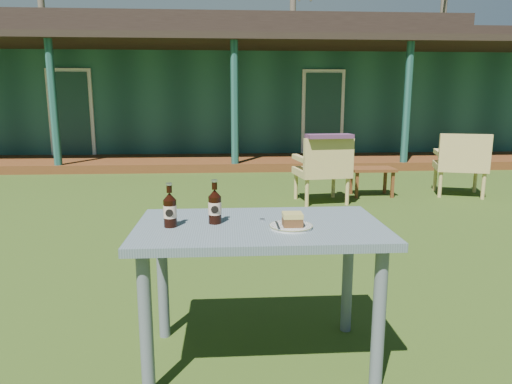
{
  "coord_description": "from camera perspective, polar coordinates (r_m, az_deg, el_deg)",
  "views": [
    {
      "loc": [
        -0.16,
        -3.74,
        1.31
      ],
      "look_at": [
        0.0,
        -1.3,
        0.82
      ],
      "focal_mm": 32.0,
      "sensor_mm": 36.0,
      "label": 1
    }
  ],
  "objects": [
    {
      "name": "tree_mid",
      "position": [
        22.72,
        4.6,
        19.91
      ],
      "size": [
        0.28,
        0.28,
        9.5
      ],
      "primitive_type": "cylinder",
      "color": "brown",
      "rests_on": "ground"
    },
    {
      "name": "cola_bottle_far",
      "position": [
        2.19,
        -10.71,
        -2.15
      ],
      "size": [
        0.06,
        0.06,
        0.21
      ],
      "color": "black",
      "rests_on": "cafe_table"
    },
    {
      "name": "pavilion",
      "position": [
        13.13,
        -3.09,
        12.53
      ],
      "size": [
        15.8,
        8.3,
        3.45
      ],
      "color": "#1C4B42",
      "rests_on": "ground"
    },
    {
      "name": "floral_throw",
      "position": [
        5.74,
        9.15,
        6.9
      ],
      "size": [
        0.59,
        0.3,
        0.05
      ],
      "primitive_type": "cube",
      "rotation": [
        0.0,
        0.0,
        3.27
      ],
      "color": "#562F4F",
      "rests_on": "armchair_left"
    },
    {
      "name": "cake_slice",
      "position": [
        2.14,
        4.57,
        -3.42
      ],
      "size": [
        0.09,
        0.09,
        0.06
      ],
      "color": "#503119",
      "rests_on": "plate"
    },
    {
      "name": "ground",
      "position": [
        3.96,
        -1.23,
        -8.0
      ],
      "size": [
        80.0,
        80.0,
        0.0
      ],
      "primitive_type": "plane",
      "color": "#334916"
    },
    {
      "name": "fork",
      "position": [
        2.14,
        2.72,
        -4.2
      ],
      "size": [
        0.01,
        0.14,
        0.0
      ],
      "primitive_type": "cube",
      "rotation": [
        0.0,
        0.0,
        0.0
      ],
      "color": "silver",
      "rests_on": "plate"
    },
    {
      "name": "cafe_table",
      "position": [
        2.25,
        0.5,
        -6.52
      ],
      "size": [
        1.2,
        0.7,
        0.72
      ],
      "color": "slate",
      "rests_on": "ground"
    },
    {
      "name": "side_table",
      "position": [
        6.58,
        14.28,
        2.45
      ],
      "size": [
        0.6,
        0.4,
        0.4
      ],
      "color": "#5F3217",
      "rests_on": "ground"
    },
    {
      "name": "armchair_left",
      "position": [
        5.94,
        8.45,
        3.17
      ],
      "size": [
        0.71,
        0.68,
        0.86
      ],
      "color": "tan",
      "rests_on": "ground"
    },
    {
      "name": "bottle_cap",
      "position": [
        2.29,
        0.8,
        -3.48
      ],
      "size": [
        0.03,
        0.03,
        0.01
      ],
      "primitive_type": "cylinder",
      "color": "silver",
      "rests_on": "cafe_table"
    },
    {
      "name": "tree_left",
      "position": [
        22.98,
        -25.23,
        20.1
      ],
      "size": [
        0.28,
        0.28,
        10.5
      ],
      "primitive_type": "cylinder",
      "color": "brown",
      "rests_on": "ground"
    },
    {
      "name": "cola_bottle_near",
      "position": [
        2.23,
        -5.17,
        -1.77
      ],
      "size": [
        0.06,
        0.07,
        0.22
      ],
      "color": "black",
      "rests_on": "cafe_table"
    },
    {
      "name": "plate",
      "position": [
        2.16,
        4.41,
        -4.29
      ],
      "size": [
        0.2,
        0.2,
        0.01
      ],
      "color": "silver",
      "rests_on": "cafe_table"
    },
    {
      "name": "armchair_right",
      "position": [
        6.96,
        24.27,
        3.55
      ],
      "size": [
        0.81,
        0.78,
        0.88
      ],
      "color": "tan",
      "rests_on": "ground"
    },
    {
      "name": "tree_right",
      "position": [
        23.26,
        22.44,
        20.82
      ],
      "size": [
        0.28,
        0.28,
        11.0
      ],
      "primitive_type": "cylinder",
      "color": "brown",
      "rests_on": "ground"
    }
  ]
}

